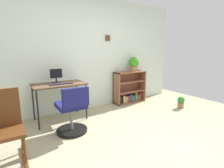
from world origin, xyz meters
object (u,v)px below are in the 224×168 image
Objects in this scene: keyboard at (61,84)px; potted_plant_floor at (181,102)px; rocking_chair at (4,126)px; office_chair at (72,113)px; desk at (59,87)px; bookshelf_low at (128,89)px; potted_plant_on_shelf at (134,63)px; monitor at (56,76)px.

keyboard is 1.52× the size of potted_plant_floor.
rocking_chair is (-0.97, -0.85, -0.29)m from keyboard.
rocking_chair is (-0.96, -0.26, 0.10)m from office_chair.
office_chair is 1.00m from rocking_chair.
rocking_chair is at bearing -134.86° from desk.
potted_plant_on_shelf reaches higher than bookshelf_low.
potted_plant_floor is at bearing -19.30° from monitor.
desk is at bearing 45.14° from rocking_chair.
potted_plant_on_shelf is at bearing 7.81° from keyboard.
monitor reaches higher than office_chair.
keyboard is at bearing -170.09° from bookshelf_low.
keyboard is at bearing -172.19° from potted_plant_on_shelf.
potted_plant_on_shelf reaches higher than keyboard.
bookshelf_low is 0.70m from potted_plant_on_shelf.
potted_plant_floor is (2.68, -0.94, -0.73)m from monitor.
monitor reaches higher than desk.
potted_plant_on_shelf reaches higher than monitor.
bookshelf_low is (1.92, 0.14, -0.53)m from monitor.
rocking_chair reaches higher than potted_plant_floor.
office_chair is 2.30m from potted_plant_on_shelf.
potted_plant_on_shelf reaches higher than office_chair.
bookshelf_low is at bearing 125.24° from potted_plant_floor.
monitor is at bearing 48.07° from rocking_chair.
office_chair is at bearing -91.44° from keyboard.
rocking_chair is 1.04× the size of bookshelf_low.
potted_plant_on_shelf is (2.01, 0.86, 0.69)m from office_chair.
rocking_chair is 3.08m from bookshelf_low.
monitor is 0.31× the size of rocking_chair.
rocking_chair is at bearing -157.52° from bookshelf_low.
keyboard is 1.95m from bookshelf_low.
monitor reaches higher than keyboard.
bookshelf_low is (1.88, 0.33, -0.39)m from keyboard.
bookshelf_low reaches higher than desk.
office_chair is 0.90× the size of rocking_chair.
bookshelf_low is at bearing 4.28° from monitor.
desk is 1.21× the size of office_chair.
potted_plant_on_shelf reaches higher than potted_plant_floor.
office_chair is at bearing 176.43° from potted_plant_floor.
potted_plant_floor is at bearing -17.87° from desk.
desk is 1.13× the size of bookshelf_low.
potted_plant_on_shelf is (2.04, 0.09, 0.16)m from monitor.
potted_plant_on_shelf is 1.51m from potted_plant_floor.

